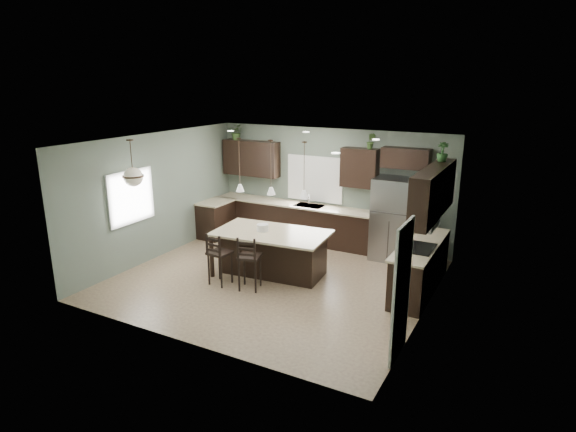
# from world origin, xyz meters

# --- Properties ---
(ground) EXTENTS (6.00, 6.00, 0.00)m
(ground) POSITION_xyz_m (0.00, 0.00, 0.00)
(ground) COLOR #9E8466
(ground) RESTS_ON ground
(pantry_door) EXTENTS (0.04, 0.82, 2.04)m
(pantry_door) POSITION_xyz_m (2.98, -1.55, 1.02)
(pantry_door) COLOR white
(pantry_door) RESTS_ON ground
(window_back) EXTENTS (1.35, 0.02, 1.00)m
(window_back) POSITION_xyz_m (-0.40, 2.73, 1.55)
(window_back) COLOR white
(window_back) RESTS_ON room_shell
(window_left) EXTENTS (0.02, 1.10, 1.00)m
(window_left) POSITION_xyz_m (-2.98, -0.80, 1.55)
(window_left) COLOR white
(window_left) RESTS_ON room_shell
(left_return_cabs) EXTENTS (0.60, 0.90, 0.90)m
(left_return_cabs) POSITION_xyz_m (-2.70, 1.70, 0.45)
(left_return_cabs) COLOR black
(left_return_cabs) RESTS_ON ground
(left_return_countertop) EXTENTS (0.66, 0.96, 0.04)m
(left_return_countertop) POSITION_xyz_m (-2.68, 1.70, 0.92)
(left_return_countertop) COLOR beige
(left_return_countertop) RESTS_ON left_return_cabs
(back_lower_cabs) EXTENTS (4.20, 0.60, 0.90)m
(back_lower_cabs) POSITION_xyz_m (-0.85, 2.45, 0.45)
(back_lower_cabs) COLOR black
(back_lower_cabs) RESTS_ON ground
(back_countertop) EXTENTS (4.20, 0.66, 0.04)m
(back_countertop) POSITION_xyz_m (-0.85, 2.43, 0.92)
(back_countertop) COLOR beige
(back_countertop) RESTS_ON back_lower_cabs
(sink_inset) EXTENTS (0.70, 0.45, 0.01)m
(sink_inset) POSITION_xyz_m (-0.40, 2.43, 0.94)
(sink_inset) COLOR gray
(sink_inset) RESTS_ON back_countertop
(faucet) EXTENTS (0.02, 0.02, 0.28)m
(faucet) POSITION_xyz_m (-0.40, 2.40, 1.08)
(faucet) COLOR silver
(faucet) RESTS_ON back_countertop
(back_upper_left) EXTENTS (1.55, 0.34, 0.90)m
(back_upper_left) POSITION_xyz_m (-2.15, 2.58, 1.95)
(back_upper_left) COLOR black
(back_upper_left) RESTS_ON room_shell
(back_upper_right) EXTENTS (0.85, 0.34, 0.90)m
(back_upper_right) POSITION_xyz_m (0.80, 2.58, 1.95)
(back_upper_right) COLOR black
(back_upper_right) RESTS_ON room_shell
(fridge_header) EXTENTS (1.05, 0.34, 0.45)m
(fridge_header) POSITION_xyz_m (1.85, 2.58, 2.25)
(fridge_header) COLOR black
(fridge_header) RESTS_ON room_shell
(right_lower_cabs) EXTENTS (0.60, 2.35, 0.90)m
(right_lower_cabs) POSITION_xyz_m (2.70, 0.87, 0.45)
(right_lower_cabs) COLOR black
(right_lower_cabs) RESTS_ON ground
(right_countertop) EXTENTS (0.66, 2.35, 0.04)m
(right_countertop) POSITION_xyz_m (2.68, 0.87, 0.92)
(right_countertop) COLOR beige
(right_countertop) RESTS_ON right_lower_cabs
(cooktop) EXTENTS (0.58, 0.75, 0.02)m
(cooktop) POSITION_xyz_m (2.68, 0.60, 0.94)
(cooktop) COLOR black
(cooktop) RESTS_ON right_countertop
(wall_oven_front) EXTENTS (0.01, 0.72, 0.60)m
(wall_oven_front) POSITION_xyz_m (2.40, 0.60, 0.45)
(wall_oven_front) COLOR gray
(wall_oven_front) RESTS_ON right_lower_cabs
(right_upper_cabs) EXTENTS (0.34, 2.35, 0.90)m
(right_upper_cabs) POSITION_xyz_m (2.83, 0.87, 1.95)
(right_upper_cabs) COLOR black
(right_upper_cabs) RESTS_ON room_shell
(microwave) EXTENTS (0.40, 0.75, 0.40)m
(microwave) POSITION_xyz_m (2.78, 0.60, 1.55)
(microwave) COLOR gray
(microwave) RESTS_ON right_upper_cabs
(refrigerator) EXTENTS (0.90, 0.74, 1.85)m
(refrigerator) POSITION_xyz_m (1.75, 2.28, 0.93)
(refrigerator) COLOR gray
(refrigerator) RESTS_ON ground
(kitchen_island) EXTENTS (2.40, 1.49, 0.92)m
(kitchen_island) POSITION_xyz_m (-0.17, 0.20, 0.46)
(kitchen_island) COLOR black
(kitchen_island) RESTS_ON ground
(serving_dish) EXTENTS (0.24, 0.24, 0.14)m
(serving_dish) POSITION_xyz_m (-0.37, 0.18, 0.99)
(serving_dish) COLOR silver
(serving_dish) RESTS_ON kitchen_island
(bar_stool_left) EXTENTS (0.43, 0.43, 1.07)m
(bar_stool_left) POSITION_xyz_m (-0.83, -0.69, 0.54)
(bar_stool_left) COLOR black
(bar_stool_left) RESTS_ON ground
(bar_stool_center) EXTENTS (0.50, 0.50, 1.09)m
(bar_stool_center) POSITION_xyz_m (-0.18, -0.62, 0.55)
(bar_stool_center) COLOR black
(bar_stool_center) RESTS_ON ground
(pendant_left) EXTENTS (0.17, 0.17, 1.10)m
(pendant_left) POSITION_xyz_m (-0.87, 0.14, 2.25)
(pendant_left) COLOR silver
(pendant_left) RESTS_ON room_shell
(pendant_center) EXTENTS (0.17, 0.17, 1.10)m
(pendant_center) POSITION_xyz_m (-0.17, 0.20, 2.25)
(pendant_center) COLOR silver
(pendant_center) RESTS_ON room_shell
(pendant_right) EXTENTS (0.17, 0.17, 1.10)m
(pendant_right) POSITION_xyz_m (0.52, 0.26, 2.25)
(pendant_right) COLOR silver
(pendant_right) RESTS_ON room_shell
(chandelier) EXTENTS (0.42, 0.42, 0.94)m
(chandelier) POSITION_xyz_m (-2.60, -1.05, 2.33)
(chandelier) COLOR beige
(chandelier) RESTS_ON room_shell
(plant_back_left) EXTENTS (0.42, 0.39, 0.40)m
(plant_back_left) POSITION_xyz_m (-2.56, 2.55, 2.60)
(plant_back_left) COLOR #2F4B20
(plant_back_left) RESTS_ON back_upper_left
(plant_back_right) EXTENTS (0.20, 0.16, 0.36)m
(plant_back_right) POSITION_xyz_m (1.05, 2.55, 2.58)
(plant_back_right) COLOR #2E4A20
(plant_back_right) RESTS_ON back_upper_right
(plant_right_wall) EXTENTS (0.25, 0.25, 0.37)m
(plant_right_wall) POSITION_xyz_m (2.80, 1.57, 2.58)
(plant_right_wall) COLOR #275324
(plant_right_wall) RESTS_ON right_upper_cabs
(room_shell) EXTENTS (6.00, 6.00, 6.00)m
(room_shell) POSITION_xyz_m (0.00, 0.00, 1.70)
(room_shell) COLOR #5D6B5E
(room_shell) RESTS_ON ground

